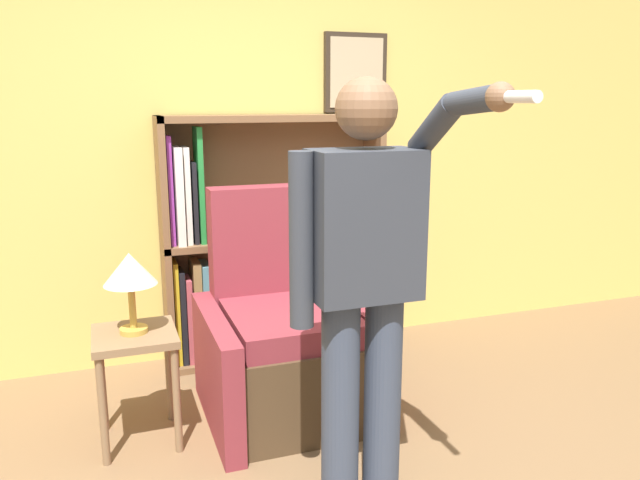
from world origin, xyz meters
TOP-DOWN VIEW (x-y plane):
  - wall_back at (0.01, 2.03)m, footprint 8.00×0.11m
  - bookcase at (0.03, 1.87)m, footprint 1.38×0.28m
  - armchair at (0.03, 1.13)m, footprint 0.84×0.86m
  - person_standing at (0.10, 0.26)m, footprint 0.55×0.78m
  - side_table at (-0.72, 1.05)m, footprint 0.38×0.38m
  - table_lamp at (-0.72, 1.05)m, footprint 0.24×0.24m

SIDE VIEW (x-z plane):
  - armchair at x=0.03m, z-range -0.21..0.94m
  - side_table at x=-0.72m, z-range 0.16..0.72m
  - bookcase at x=0.03m, z-range -0.04..1.48m
  - table_lamp at x=-0.72m, z-range 0.65..1.03m
  - person_standing at x=0.10m, z-range 0.12..1.82m
  - wall_back at x=0.01m, z-range 0.00..2.80m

